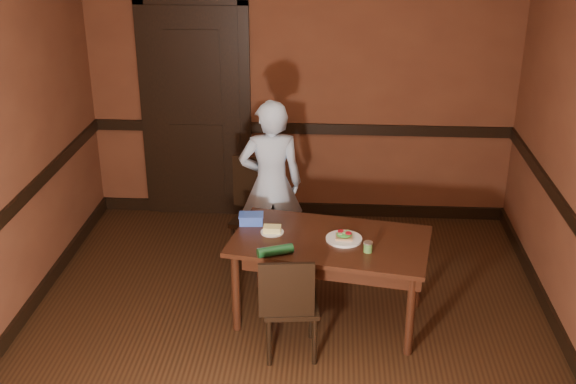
# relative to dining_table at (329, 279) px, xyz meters

# --- Properties ---
(floor) EXTENTS (4.00, 4.50, 0.01)m
(floor) POSITION_rel_dining_table_xyz_m (-0.31, -0.39, -0.33)
(floor) COLOR black
(floor) RESTS_ON ground
(wall_back) EXTENTS (4.00, 0.02, 2.70)m
(wall_back) POSITION_rel_dining_table_xyz_m (-0.31, 1.86, 1.02)
(wall_back) COLOR #5C2E1B
(wall_back) RESTS_ON ground
(dado_back) EXTENTS (4.00, 0.03, 0.10)m
(dado_back) POSITION_rel_dining_table_xyz_m (-0.31, 1.85, 0.57)
(dado_back) COLOR black
(dado_back) RESTS_ON ground
(baseboard_back) EXTENTS (4.00, 0.03, 0.12)m
(baseboard_back) POSITION_rel_dining_table_xyz_m (-0.31, 1.85, -0.27)
(baseboard_back) COLOR black
(baseboard_back) RESTS_ON ground
(baseboard_left) EXTENTS (0.03, 4.50, 0.12)m
(baseboard_left) POSITION_rel_dining_table_xyz_m (-2.29, -0.39, -0.27)
(baseboard_left) COLOR black
(baseboard_left) RESTS_ON ground
(baseboard_right) EXTENTS (0.03, 4.50, 0.12)m
(baseboard_right) POSITION_rel_dining_table_xyz_m (1.68, -0.39, -0.27)
(baseboard_right) COLOR black
(baseboard_right) RESTS_ON ground
(door) EXTENTS (1.05, 0.07, 2.20)m
(door) POSITION_rel_dining_table_xyz_m (-1.31, 1.83, 0.76)
(door) COLOR black
(door) RESTS_ON ground
(dining_table) EXTENTS (1.54, 1.04, 0.67)m
(dining_table) POSITION_rel_dining_table_xyz_m (0.00, 0.00, 0.00)
(dining_table) COLOR black
(dining_table) RESTS_ON floor
(chair_far) EXTENTS (0.53, 0.53, 0.92)m
(chair_far) POSITION_rel_dining_table_xyz_m (-0.59, 0.78, 0.13)
(chair_far) COLOR black
(chair_far) RESTS_ON floor
(chair_near) EXTENTS (0.41, 0.41, 0.80)m
(chair_near) POSITION_rel_dining_table_xyz_m (-0.26, -0.45, 0.06)
(chair_near) COLOR black
(chair_near) RESTS_ON floor
(person) EXTENTS (0.58, 0.43, 1.47)m
(person) POSITION_rel_dining_table_xyz_m (-0.51, 0.85, 0.40)
(person) COLOR silver
(person) RESTS_ON floor
(sandwich_plate) EXTENTS (0.26, 0.26, 0.07)m
(sandwich_plate) POSITION_rel_dining_table_xyz_m (0.10, -0.01, 0.35)
(sandwich_plate) COLOR white
(sandwich_plate) RESTS_ON dining_table
(sauce_jar) EXTENTS (0.07, 0.07, 0.08)m
(sauce_jar) POSITION_rel_dining_table_xyz_m (0.27, -0.18, 0.37)
(sauce_jar) COLOR #4D8038
(sauce_jar) RESTS_ON dining_table
(cheese_saucer) EXTENTS (0.17, 0.17, 0.05)m
(cheese_saucer) POSITION_rel_dining_table_xyz_m (-0.43, 0.08, 0.35)
(cheese_saucer) COLOR white
(cheese_saucer) RESTS_ON dining_table
(food_tub) EXTENTS (0.19, 0.14, 0.08)m
(food_tub) POSITION_rel_dining_table_xyz_m (-0.61, 0.22, 0.37)
(food_tub) COLOR blue
(food_tub) RESTS_ON dining_table
(wrapped_veg) EXTENTS (0.26, 0.16, 0.07)m
(wrapped_veg) POSITION_rel_dining_table_xyz_m (-0.38, -0.27, 0.37)
(wrapped_veg) COLOR #123B19
(wrapped_veg) RESTS_ON dining_table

